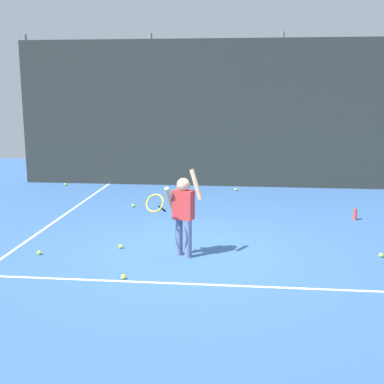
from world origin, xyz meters
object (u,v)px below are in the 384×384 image
Objects in this scene: water_bottle at (355,214)px; tennis_ball_7 at (123,277)px; tennis_ball_1 at (133,206)px; tennis_ball_6 at (381,255)px; tennis_player at (182,210)px; tennis_ball_3 at (39,253)px; tennis_ball_0 at (236,189)px; tennis_ball_4 at (192,203)px; tennis_ball_2 at (65,184)px; tennis_ball_5 at (121,246)px.

tennis_ball_7 is at bearing -136.42° from water_bottle.
tennis_ball_1 is 1.00× the size of tennis_ball_6.
tennis_player is at bearing 57.18° from tennis_ball_7.
tennis_ball_7 is (-3.66, -1.30, 0.00)m from tennis_ball_6.
water_bottle is at bearing 57.26° from tennis_player.
tennis_ball_7 is at bearing -29.50° from tennis_ball_3.
tennis_player reaches higher than tennis_ball_0.
tennis_player is 3.08m from tennis_ball_6.
tennis_ball_1 is at bearing 172.15° from water_bottle.
water_bottle is 2.24m from tennis_ball_6.
tennis_ball_0 and tennis_ball_4 have the same top height.
tennis_ball_2 is 1.00× the size of tennis_ball_3.
tennis_player is 1.41m from tennis_ball_7.
tennis_ball_1 is at bearing 132.89° from tennis_player.
tennis_ball_0 and tennis_ball_5 have the same top height.
tennis_ball_0 is at bearing 100.18° from tennis_player.
tennis_ball_2 is (-3.76, 5.33, -0.69)m from tennis_player.
tennis_player is 6.14× the size of water_bottle.
tennis_ball_7 is (-0.67, -1.03, -0.69)m from tennis_player.
tennis_ball_4 is (-3.29, 0.99, -0.08)m from water_bottle.
water_bottle is 3.33× the size of tennis_ball_4.
tennis_ball_0 is at bearing 60.49° from tennis_ball_4.
tennis_ball_6 is at bearing 22.93° from tennis_player.
tennis_ball_2 is 5.76m from tennis_ball_5.
tennis_player is 5.23m from tennis_ball_0.
tennis_ball_5 and tennis_ball_7 have the same top height.
tennis_ball_0 is 1.00× the size of tennis_ball_7.
tennis_ball_5 and tennis_ball_6 have the same top height.
water_bottle reaches higher than tennis_ball_3.
tennis_ball_5 is (-4.08, -2.24, -0.08)m from water_bottle.
tennis_player is at bearing -97.69° from tennis_ball_0.
tennis_ball_7 is (-3.72, -3.54, -0.08)m from water_bottle.
tennis_ball_6 is at bearing -64.76° from tennis_ball_0.
tennis_ball_2 is at bearing 115.90° from tennis_ball_7.
water_bottle is at bearing -16.71° from tennis_ball_4.
tennis_ball_2 is at bearing 143.05° from tennis_player.
water_bottle is 4.56m from tennis_ball_1.
tennis_ball_5 is (-1.72, -4.87, 0.00)m from tennis_ball_0.
tennis_ball_6 is (2.30, -4.88, 0.00)m from tennis_ball_0.
tennis_player is 20.46× the size of tennis_ball_7.
tennis_ball_7 is (1.53, -0.86, 0.00)m from tennis_ball_3.
tennis_ball_5 is 1.00× the size of tennis_ball_7.
tennis_ball_6 is at bearing 19.54° from tennis_ball_7.
tennis_player reaches higher than tennis_ball_5.
tennis_ball_4 is at bearing 61.92° from tennis_ball_3.
tennis_ball_5 is (1.17, 0.44, 0.00)m from tennis_ball_3.
tennis_ball_4 and tennis_ball_7 have the same top height.
tennis_ball_1 and tennis_ball_3 have the same top height.
tennis_ball_3 is at bearing -74.12° from tennis_ball_2.
tennis_ball_6 is 1.00× the size of tennis_ball_7.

